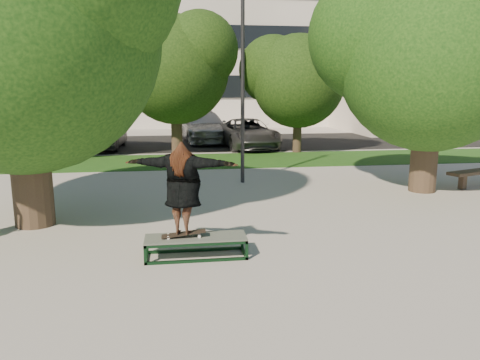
{
  "coord_description": "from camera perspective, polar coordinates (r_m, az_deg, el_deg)",
  "views": [
    {
      "loc": [
        -1.12,
        -9.46,
        2.99
      ],
      "look_at": [
        0.3,
        0.6,
        0.96
      ],
      "focal_mm": 35.0,
      "sensor_mm": 36.0,
      "label": 1
    }
  ],
  "objects": [
    {
      "name": "bg_tree_left",
      "position": [
        21.25,
        -23.46,
        12.39
      ],
      "size": [
        5.28,
        4.51,
        5.77
      ],
      "color": "#38281E",
      "rests_on": "ground"
    },
    {
      "name": "side_building",
      "position": [
        36.83,
        23.8,
        11.94
      ],
      "size": [
        15.0,
        10.0,
        8.0
      ],
      "primitive_type": "cube",
      "color": "silver",
      "rests_on": "ground"
    },
    {
      "name": "car_silver_a",
      "position": [
        24.71,
        -26.68,
        4.76
      ],
      "size": [
        2.01,
        4.19,
        1.38
      ],
      "primitive_type": "imported",
      "rotation": [
        0.0,
        0.0,
        -0.1
      ],
      "color": "silver",
      "rests_on": "asphalt_strip"
    },
    {
      "name": "office_building",
      "position": [
        41.74,
        -9.66,
        18.04
      ],
      "size": [
        30.0,
        14.12,
        16.0
      ],
      "color": "#B9B6AB",
      "rests_on": "ground"
    },
    {
      "name": "car_grey",
      "position": [
        23.35,
        0.93,
        5.71
      ],
      "size": [
        2.85,
        5.34,
        1.43
      ],
      "primitive_type": "imported",
      "rotation": [
        0.0,
        0.0,
        0.1
      ],
      "color": "#58575C",
      "rests_on": "asphalt_strip"
    },
    {
      "name": "tree_left",
      "position": [
        11.11,
        -25.84,
        17.62
      ],
      "size": [
        6.96,
        5.95,
        7.12
      ],
      "color": "#38281E",
      "rests_on": "ground"
    },
    {
      "name": "car_dark",
      "position": [
        23.75,
        -16.02,
        5.3
      ],
      "size": [
        1.61,
        4.22,
        1.37
      ],
      "primitive_type": "imported",
      "rotation": [
        0.0,
        0.0,
        -0.04
      ],
      "color": "black",
      "rests_on": "asphalt_strip"
    },
    {
      "name": "grind_box",
      "position": [
        8.46,
        -5.39,
        -8.09
      ],
      "size": [
        1.8,
        0.6,
        0.38
      ],
      "color": "black",
      "rests_on": "ground"
    },
    {
      "name": "skater_rig",
      "position": [
        8.16,
        -7.01,
        -1.01
      ],
      "size": [
        2.06,
        1.15,
        1.7
      ],
      "rotation": [
        0.0,
        0.0,
        2.82
      ],
      "color": "white",
      "rests_on": "grind_box"
    },
    {
      "name": "ground",
      "position": [
        9.98,
        -1.22,
        -6.14
      ],
      "size": [
        120.0,
        120.0,
        0.0
      ],
      "primitive_type": "plane",
      "color": "#A69F99",
      "rests_on": "ground"
    },
    {
      "name": "tree_right",
      "position": [
        14.42,
        21.98,
        14.89
      ],
      "size": [
        6.24,
        5.33,
        6.51
      ],
      "color": "#38281E",
      "rests_on": "ground"
    },
    {
      "name": "bg_tree_right",
      "position": [
        21.75,
        6.93,
        12.54
      ],
      "size": [
        5.04,
        4.31,
        5.43
      ],
      "color": "#38281E",
      "rests_on": "ground"
    },
    {
      "name": "bg_tree_mid",
      "position": [
        21.56,
        -8.14,
        13.92
      ],
      "size": [
        5.76,
        4.92,
        6.24
      ],
      "color": "#38281E",
      "rests_on": "ground"
    },
    {
      "name": "grass_strip",
      "position": [
        19.31,
        -1.63,
        2.41
      ],
      "size": [
        30.0,
        4.0,
        0.02
      ],
      "primitive_type": "cube",
      "color": "#184614",
      "rests_on": "ground"
    },
    {
      "name": "car_silver_b",
      "position": [
        26.1,
        -4.47,
        6.49
      ],
      "size": [
        2.87,
        5.85,
        1.64
      ],
      "primitive_type": "imported",
      "rotation": [
        0.0,
        0.0,
        0.1
      ],
      "color": "#B3B3B8",
      "rests_on": "asphalt_strip"
    },
    {
      "name": "asphalt_strip",
      "position": [
        25.66,
        -5.49,
        4.57
      ],
      "size": [
        40.0,
        8.0,
        0.01
      ],
      "primitive_type": "cube",
      "color": "black",
      "rests_on": "ground"
    },
    {
      "name": "lamppost",
      "position": [
        14.61,
        0.32,
        11.93
      ],
      "size": [
        0.25,
        0.15,
        6.11
      ],
      "color": "#2D2D30",
      "rests_on": "ground"
    }
  ]
}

